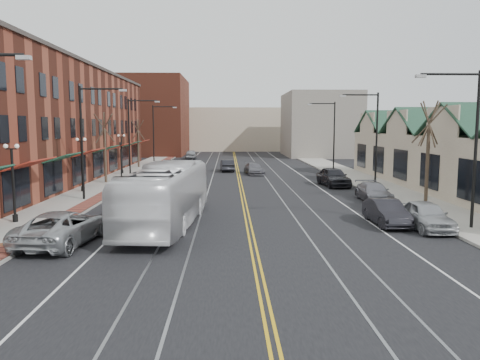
{
  "coord_description": "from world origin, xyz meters",
  "views": [
    {
      "loc": [
        -1.11,
        -17.49,
        5.42
      ],
      "look_at": [
        -0.38,
        11.6,
        2.0
      ],
      "focal_mm": 35.0,
      "sensor_mm": 36.0,
      "label": 1
    }
  ],
  "objects": [
    {
      "name": "lamppost_l_3",
      "position": [
        -12.8,
        34.0,
        2.2
      ],
      "size": [
        0.84,
        0.28,
        4.27
      ],
      "color": "black",
      "rests_on": "sidewalk_left"
    },
    {
      "name": "distant_car_right",
      "position": [
        1.73,
        33.74,
        0.64
      ],
      "size": [
        2.34,
        4.6,
        1.28
      ],
      "primitive_type": "imported",
      "rotation": [
        0.0,
        0.0,
        0.13
      ],
      "color": "slate",
      "rests_on": "ground"
    },
    {
      "name": "building_left",
      "position": [
        -19.0,
        27.0,
        5.5
      ],
      "size": [
        10.0,
        50.0,
        11.0
      ],
      "primitive_type": "cube",
      "color": "brown",
      "rests_on": "ground"
    },
    {
      "name": "tree_left_far",
      "position": [
        -12.5,
        42.0,
        3.28
      ],
      "size": [
        1.66,
        1.28,
        6.02
      ],
      "color": "#382B21",
      "rests_on": "sidewalk_left"
    },
    {
      "name": "streetlight_r_2",
      "position": [
        11.05,
        38.0,
        5.03
      ],
      "size": [
        3.33,
        0.25,
        8.0
      ],
      "color": "black",
      "rests_on": "sidewalk_right"
    },
    {
      "name": "building_right",
      "position": [
        18.0,
        20.0,
        2.3
      ],
      "size": [
        8.0,
        36.0,
        4.6
      ],
      "primitive_type": "cube",
      "color": "#B6A48C",
      "rests_on": "ground"
    },
    {
      "name": "tree_left_near",
      "position": [
        -12.5,
        26.0,
        3.51
      ],
      "size": [
        1.78,
        1.37,
        6.48
      ],
      "color": "#382B21",
      "rests_on": "sidewalk_left"
    },
    {
      "name": "streetlight_l_1",
      "position": [
        -11.05,
        16.0,
        5.03
      ],
      "size": [
        3.33,
        0.25,
        8.0
      ],
      "color": "black",
      "rests_on": "sidewalk_left"
    },
    {
      "name": "manhole_mid",
      "position": [
        -11.2,
        3.0,
        0.16
      ],
      "size": [
        0.6,
        0.6,
        0.02
      ],
      "primitive_type": "cylinder",
      "color": "#592D19",
      "rests_on": "sidewalk_left"
    },
    {
      "name": "ground",
      "position": [
        0.0,
        0.0,
        0.0
      ],
      "size": [
        160.0,
        160.0,
        0.0
      ],
      "primitive_type": "plane",
      "color": "black",
      "rests_on": "ground"
    },
    {
      "name": "tree_right_mid",
      "position": [
        12.5,
        14.0,
        3.75
      ],
      "size": [
        1.9,
        1.46,
        6.93
      ],
      "color": "#382B21",
      "rests_on": "sidewalk_right"
    },
    {
      "name": "sidewalk_right",
      "position": [
        12.0,
        20.0,
        0.07
      ],
      "size": [
        4.0,
        120.0,
        0.15
      ],
      "primitive_type": "cube",
      "color": "gray",
      "rests_on": "ground"
    },
    {
      "name": "manhole_far",
      "position": [
        -11.2,
        8.0,
        0.16
      ],
      "size": [
        0.6,
        0.6,
        0.02
      ],
      "primitive_type": "cylinder",
      "color": "#592D19",
      "rests_on": "sidewalk_left"
    },
    {
      "name": "backdrop_left",
      "position": [
        -16.0,
        70.0,
        7.0
      ],
      "size": [
        14.0,
        18.0,
        14.0
      ],
      "primitive_type": "cube",
      "color": "brown",
      "rests_on": "ground"
    },
    {
      "name": "traffic_signal",
      "position": [
        -10.6,
        24.0,
        2.35
      ],
      "size": [
        0.18,
        0.15,
        3.8
      ],
      "color": "black",
      "rests_on": "sidewalk_left"
    },
    {
      "name": "streetlight_r_1",
      "position": [
        11.05,
        22.0,
        5.03
      ],
      "size": [
        3.33,
        0.25,
        8.0
      ],
      "color": "black",
      "rests_on": "sidewalk_right"
    },
    {
      "name": "sidewalk_left",
      "position": [
        -12.0,
        20.0,
        0.07
      ],
      "size": [
        4.0,
        120.0,
        0.15
      ],
      "primitive_type": "cube",
      "color": "gray",
      "rests_on": "ground"
    },
    {
      "name": "parked_car_d",
      "position": [
        8.27,
        23.62,
        0.85
      ],
      "size": [
        2.54,
        5.19,
        1.7
      ],
      "primitive_type": "imported",
      "rotation": [
        0.0,
        0.0,
        0.11
      ],
      "color": "black",
      "rests_on": "ground"
    },
    {
      "name": "lamppost_l_2",
      "position": [
        -12.8,
        20.0,
        2.2
      ],
      "size": [
        0.84,
        0.28,
        4.27
      ],
      "color": "black",
      "rests_on": "sidewalk_left"
    },
    {
      "name": "parked_car_c",
      "position": [
        9.3,
        15.34,
        0.67
      ],
      "size": [
        1.94,
        4.62,
        1.33
      ],
      "primitive_type": "imported",
      "rotation": [
        0.0,
        0.0,
        -0.02
      ],
      "color": "slate",
      "rests_on": "ground"
    },
    {
      "name": "parked_car_a",
      "position": [
        9.19,
        6.2,
        0.75
      ],
      "size": [
        1.78,
        4.39,
        1.49
      ],
      "primitive_type": "imported",
      "rotation": [
        0.0,
        0.0,
        0.0
      ],
      "color": "#A2A5A9",
      "rests_on": "ground"
    },
    {
      "name": "streetlight_r_0",
      "position": [
        11.05,
        6.0,
        5.03
      ],
      "size": [
        3.33,
        0.25,
        8.0
      ],
      "color": "black",
      "rests_on": "sidewalk_right"
    },
    {
      "name": "backdrop_right",
      "position": [
        15.0,
        65.0,
        5.5
      ],
      "size": [
        12.0,
        16.0,
        11.0
      ],
      "primitive_type": "cube",
      "color": "slate",
      "rests_on": "ground"
    },
    {
      "name": "lamppost_l_1",
      "position": [
        -12.8,
        8.0,
        2.2
      ],
      "size": [
        0.84,
        0.28,
        4.27
      ],
      "color": "black",
      "rests_on": "sidewalk_left"
    },
    {
      "name": "transit_bus",
      "position": [
        -4.44,
        7.42,
        1.67
      ],
      "size": [
        3.79,
        12.18,
        3.34
      ],
      "primitive_type": "imported",
      "rotation": [
        0.0,
        0.0,
        3.06
      ],
      "color": "silver",
      "rests_on": "ground"
    },
    {
      "name": "backdrop_mid",
      "position": [
        0.0,
        85.0,
        4.5
      ],
      "size": [
        22.0,
        14.0,
        9.0
      ],
      "primitive_type": "cube",
      "color": "#B6A48C",
      "rests_on": "ground"
    },
    {
      "name": "parked_suv",
      "position": [
        -8.68,
        3.59,
        0.78
      ],
      "size": [
        3.26,
        5.91,
        1.57
      ],
      "primitive_type": "imported",
      "rotation": [
        0.0,
        0.0,
        3.02
      ],
      "color": "#A0A4A7",
      "rests_on": "ground"
    },
    {
      "name": "distant_car_left",
      "position": [
        -1.24,
        37.33,
        0.69
      ],
      "size": [
        1.78,
        4.3,
        1.39
      ],
      "primitive_type": "imported",
      "rotation": [
        0.0,
        0.0,
        3.22
      ],
      "color": "black",
      "rests_on": "ground"
    },
    {
      "name": "parked_car_b",
      "position": [
        7.5,
        7.38,
        0.69
      ],
      "size": [
        1.51,
        4.23,
        1.39
      ],
      "primitive_type": "imported",
      "rotation": [
        0.0,
        0.0,
        0.01
      ],
      "color": "black",
      "rests_on": "ground"
    },
    {
      "name": "streetlight_l_2",
      "position": [
        -11.05,
        32.0,
        5.03
      ],
      "size": [
        3.33,
        0.25,
        8.0
      ],
      "color": "black",
      "rests_on": "sidewalk_left"
    },
    {
      "name": "distant_car_far",
      "position": [
        -7.13,
        58.04,
        0.75
      ],
      "size": [
        1.92,
        4.45,
        1.49
      ],
      "primitive_type": "imported",
      "rotation": [
        0.0,
        0.0,
        3.18
      ],
      "color": "#9EA0A5",
      "rests_on": "ground"
    },
    {
      "name": "streetlight_l_3",
      "position": [
        -11.05,
        48.0,
        5.03
      ],
      "size": [
        3.33,
        0.25,
        8.0
      ],
      "color": "black",
      "rests_on": "sidewalk_left"
    }
  ]
}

